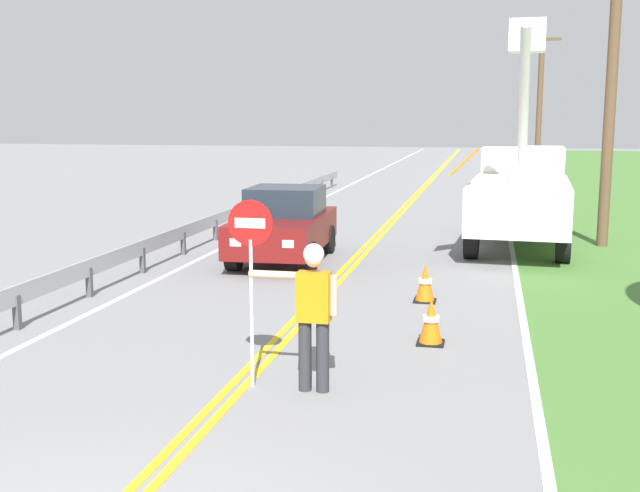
{
  "coord_description": "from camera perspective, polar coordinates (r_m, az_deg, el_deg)",
  "views": [
    {
      "loc": [
        2.96,
        -4.2,
        3.32
      ],
      "look_at": [
        0.28,
        8.2,
        1.2
      ],
      "focal_mm": 43.81,
      "sensor_mm": 36.0,
      "label": 1
    }
  ],
  "objects": [
    {
      "name": "edge_line_right",
      "position": [
        24.43,
        13.59,
        1.43
      ],
      "size": [
        0.12,
        110.0,
        0.01
      ],
      "primitive_type": "cube",
      "color": "silver",
      "rests_on": "ground"
    },
    {
      "name": "guardrail_left_shoulder",
      "position": [
        22.27,
        -6.67,
        2.2
      ],
      "size": [
        0.1,
        32.0,
        0.71
      ],
      "color": "#9EA0A3",
      "rests_on": "ground"
    },
    {
      "name": "traffic_cone_lead",
      "position": [
        11.62,
        8.11,
        -5.49
      ],
      "size": [
        0.4,
        0.4,
        0.7
      ],
      "color": "orange",
      "rests_on": "ground"
    },
    {
      "name": "oncoming_sedan_nearest",
      "position": [
        17.98,
        -2.65,
        1.53
      ],
      "size": [
        2.04,
        4.17,
        1.7
      ],
      "color": "maroon",
      "rests_on": "ground"
    },
    {
      "name": "edge_line_left",
      "position": [
        25.29,
        -2.95,
        1.95
      ],
      "size": [
        0.12,
        110.0,
        0.01
      ],
      "primitive_type": "cube",
      "color": "silver",
      "rests_on": "ground"
    },
    {
      "name": "utility_pole_near",
      "position": [
        21.2,
        20.58,
        12.16
      ],
      "size": [
        1.8,
        0.28,
        8.68
      ],
      "color": "brown",
      "rests_on": "ground"
    },
    {
      "name": "traffic_cone_mid",
      "position": [
        14.21,
        7.69,
        -2.72
      ],
      "size": [
        0.4,
        0.4,
        0.7
      ],
      "color": "orange",
      "rests_on": "ground"
    },
    {
      "name": "utility_bucket_truck",
      "position": [
        21.0,
        14.45,
        4.01
      ],
      "size": [
        2.99,
        6.92,
        5.72
      ],
      "color": "white",
      "rests_on": "ground"
    },
    {
      "name": "utility_pole_mid",
      "position": [
        41.08,
        15.75,
        10.1
      ],
      "size": [
        1.8,
        0.28,
        7.65
      ],
      "color": "brown",
      "rests_on": "ground"
    },
    {
      "name": "stop_sign_paddle",
      "position": [
        9.46,
        -5.08,
        -0.37
      ],
      "size": [
        0.56,
        0.04,
        2.33
      ],
      "color": "silver",
      "rests_on": "ground"
    },
    {
      "name": "flagger_worker",
      "position": [
        9.4,
        -0.52,
        -4.52
      ],
      "size": [
        1.09,
        0.25,
        1.83
      ],
      "color": "#2D2D33",
      "rests_on": "ground"
    },
    {
      "name": "centerline_yellow_left",
      "position": [
        24.61,
        4.97,
        1.72
      ],
      "size": [
        0.11,
        110.0,
        0.01
      ],
      "primitive_type": "cube",
      "color": "yellow",
      "rests_on": "ground"
    },
    {
      "name": "centerline_yellow_right",
      "position": [
        24.59,
        5.39,
        1.71
      ],
      "size": [
        0.11,
        110.0,
        0.01
      ],
      "primitive_type": "cube",
      "color": "yellow",
      "rests_on": "ground"
    }
  ]
}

